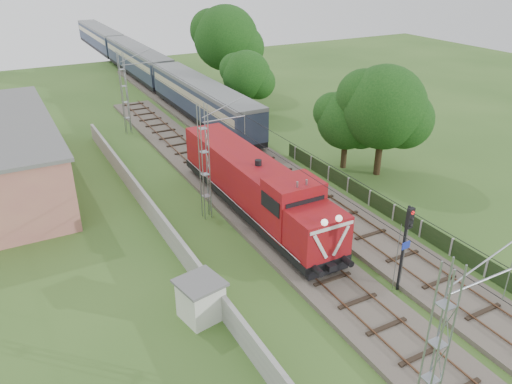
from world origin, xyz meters
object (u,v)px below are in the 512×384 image
coach_rake (138,59)px  signal_post (407,234)px  locomotive (255,185)px  relay_hut (201,299)px

coach_rake → signal_post: 56.29m
locomotive → relay_hut: bearing=-132.1°
coach_rake → relay_hut: 54.65m
locomotive → signal_post: signal_post is taller
coach_rake → relay_hut: size_ratio=28.86×
coach_rake → locomotive: bearing=-96.3°
locomotive → signal_post: size_ratio=3.46×
locomotive → coach_rake: locomotive is taller
relay_hut → coach_rake: bearing=76.9°
coach_rake → signal_post: signal_post is taller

